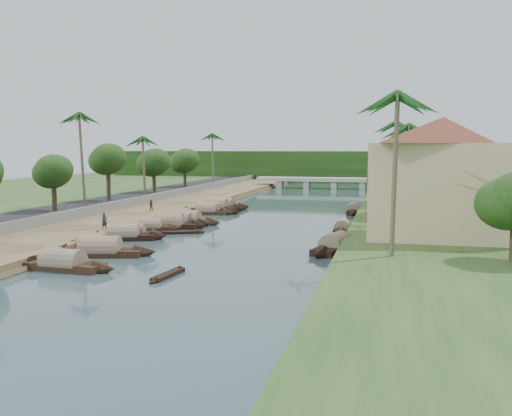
% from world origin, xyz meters
% --- Properties ---
extents(ground, '(220.00, 220.00, 0.00)m').
position_xyz_m(ground, '(0.00, 0.00, 0.00)').
color(ground, '#33484C').
rests_on(ground, ground).
extents(left_bank, '(10.00, 180.00, 0.80)m').
position_xyz_m(left_bank, '(-16.00, 20.00, 0.40)').
color(left_bank, brown).
rests_on(left_bank, ground).
extents(right_bank, '(16.00, 180.00, 1.20)m').
position_xyz_m(right_bank, '(19.00, 20.00, 0.60)').
color(right_bank, '#24441B').
rests_on(right_bank, ground).
extents(road, '(8.00, 180.00, 1.40)m').
position_xyz_m(road, '(-24.50, 20.00, 0.70)').
color(road, black).
rests_on(road, ground).
extents(retaining_wall, '(0.40, 180.00, 1.10)m').
position_xyz_m(retaining_wall, '(-20.20, 20.00, 1.35)').
color(retaining_wall, slate).
rests_on(retaining_wall, left_bank).
extents(treeline, '(120.00, 14.00, 8.00)m').
position_xyz_m(treeline, '(0.00, 100.00, 4.00)').
color(treeline, '#17360E').
rests_on(treeline, ground).
extents(bridge, '(28.00, 4.00, 2.40)m').
position_xyz_m(bridge, '(0.00, 72.00, 1.72)').
color(bridge, '#A6A79C').
rests_on(bridge, ground).
extents(building_near, '(14.85, 14.85, 10.20)m').
position_xyz_m(building_near, '(18.99, -2.00, 6.38)').
color(building_near, '#CEBD8A').
rests_on(building_near, right_bank).
extents(building_mid, '(14.11, 14.11, 9.70)m').
position_xyz_m(building_mid, '(19.99, 14.00, 6.13)').
color(building_mid, '#D5A497').
rests_on(building_mid, right_bank).
extents(building_far, '(15.59, 15.59, 10.20)m').
position_xyz_m(building_far, '(18.99, 28.00, 6.38)').
color(building_far, white).
rests_on(building_far, right_bank).
extents(building_distant, '(12.62, 12.62, 9.20)m').
position_xyz_m(building_distant, '(19.99, 48.00, 5.88)').
color(building_distant, '#CEBD8A').
rests_on(building_distant, right_bank).
extents(sampan_0, '(8.77, 2.37, 2.27)m').
position_xyz_m(sampan_0, '(-8.19, -16.06, 0.42)').
color(sampan_0, black).
rests_on(sampan_0, ground).
extents(sampan_1, '(7.08, 2.64, 2.08)m').
position_xyz_m(sampan_1, '(-9.85, -8.92, 0.41)').
color(sampan_1, black).
rests_on(sampan_1, ground).
extents(sampan_2, '(9.70, 3.88, 2.47)m').
position_xyz_m(sampan_2, '(-8.25, -10.49, 0.42)').
color(sampan_2, black).
rests_on(sampan_2, ground).
extents(sampan_3, '(8.40, 3.98, 2.22)m').
position_xyz_m(sampan_3, '(-10.06, -2.51, 0.42)').
color(sampan_3, black).
rests_on(sampan_3, ground).
extents(sampan_4, '(6.44, 2.46, 1.85)m').
position_xyz_m(sampan_4, '(-9.91, -0.70, 0.40)').
color(sampan_4, black).
rests_on(sampan_4, ground).
extents(sampan_5, '(8.34, 3.49, 2.55)m').
position_xyz_m(sampan_5, '(-8.69, 6.03, 0.42)').
color(sampan_5, black).
rests_on(sampan_5, ground).
extents(sampan_6, '(6.75, 3.33, 2.01)m').
position_xyz_m(sampan_6, '(-9.88, 3.34, 0.41)').
color(sampan_6, black).
rests_on(sampan_6, ground).
extents(sampan_7, '(7.95, 3.63, 2.09)m').
position_xyz_m(sampan_7, '(-8.55, 9.25, 0.41)').
color(sampan_7, black).
rests_on(sampan_7, ground).
extents(sampan_8, '(8.18, 2.32, 2.49)m').
position_xyz_m(sampan_8, '(-7.98, 9.54, 0.42)').
color(sampan_8, black).
rests_on(sampan_8, ground).
extents(sampan_9, '(9.44, 2.83, 2.33)m').
position_xyz_m(sampan_9, '(-9.10, 20.30, 0.42)').
color(sampan_9, black).
rests_on(sampan_9, ground).
extents(sampan_10, '(7.59, 1.89, 2.11)m').
position_xyz_m(sampan_10, '(-8.90, 19.76, 0.41)').
color(sampan_10, black).
rests_on(sampan_10, ground).
extents(sampan_11, '(9.01, 2.62, 2.51)m').
position_xyz_m(sampan_11, '(-9.28, 25.14, 0.42)').
color(sampan_11, black).
rests_on(sampan_11, ground).
extents(sampan_12, '(9.25, 3.07, 2.17)m').
position_xyz_m(sampan_12, '(-9.49, 28.61, 0.41)').
color(sampan_12, black).
rests_on(sampan_12, ground).
extents(sampan_13, '(8.11, 3.25, 2.18)m').
position_xyz_m(sampan_13, '(-8.82, 27.52, 0.42)').
color(sampan_13, black).
rests_on(sampan_13, ground).
extents(sampan_14, '(4.18, 9.65, 2.29)m').
position_xyz_m(sampan_14, '(10.29, -3.74, 0.42)').
color(sampan_14, black).
rests_on(sampan_14, ground).
extents(sampan_15, '(1.64, 6.94, 1.91)m').
position_xyz_m(sampan_15, '(9.98, 7.48, 0.41)').
color(sampan_15, black).
rests_on(sampan_15, ground).
extents(sampan_16, '(1.87, 8.11, 2.00)m').
position_xyz_m(sampan_16, '(9.97, 25.60, 0.41)').
color(sampan_16, black).
rests_on(sampan_16, ground).
extents(canoe_0, '(1.28, 5.29, 0.69)m').
position_xyz_m(canoe_0, '(0.03, -16.31, 0.10)').
color(canoe_0, black).
rests_on(canoe_0, ground).
extents(canoe_1, '(5.45, 2.96, 0.89)m').
position_xyz_m(canoe_1, '(-6.33, 2.50, 0.10)').
color(canoe_1, black).
rests_on(canoe_1, ground).
extents(canoe_2, '(5.72, 2.50, 0.83)m').
position_xyz_m(canoe_2, '(-10.78, 20.94, 0.10)').
color(canoe_2, black).
rests_on(canoe_2, ground).
extents(palm_0, '(3.20, 3.20, 12.80)m').
position_xyz_m(palm_0, '(15.00, -11.54, 12.16)').
color(palm_0, brown).
rests_on(palm_0, ground).
extents(palm_1, '(3.20, 3.20, 11.35)m').
position_xyz_m(palm_1, '(16.00, 7.23, 10.77)').
color(palm_1, brown).
rests_on(palm_1, ground).
extents(palm_2, '(3.20, 3.20, 12.36)m').
position_xyz_m(palm_2, '(15.00, 22.84, 11.74)').
color(palm_2, brown).
rests_on(palm_2, ground).
extents(palm_3, '(3.20, 3.20, 11.30)m').
position_xyz_m(palm_3, '(16.00, 39.46, 10.72)').
color(palm_3, brown).
rests_on(palm_3, ground).
extents(palm_5, '(3.20, 3.20, 13.30)m').
position_xyz_m(palm_5, '(-24.00, 14.39, 12.84)').
color(palm_5, brown).
rests_on(palm_5, ground).
extents(palm_6, '(3.20, 3.20, 10.51)m').
position_xyz_m(palm_6, '(-22.00, 28.79, 10.16)').
color(palm_6, brown).
rests_on(palm_6, ground).
extents(palm_7, '(3.20, 3.20, 10.32)m').
position_xyz_m(palm_7, '(14.00, 55.04, 9.77)').
color(palm_7, brown).
rests_on(palm_7, ground).
extents(palm_8, '(3.20, 3.20, 11.70)m').
position_xyz_m(palm_8, '(-20.50, 58.88, 11.31)').
color(palm_8, brown).
rests_on(palm_8, ground).
extents(tree_2, '(4.40, 4.40, 6.45)m').
position_xyz_m(tree_2, '(-24.00, 7.63, 5.96)').
color(tree_2, '#493A2A').
rests_on(tree_2, ground).
extents(tree_3, '(4.88, 4.88, 7.84)m').
position_xyz_m(tree_3, '(-24.00, 21.09, 7.14)').
color(tree_3, '#493A2A').
rests_on(tree_3, ground).
extents(tree_4, '(5.25, 5.25, 7.14)m').
position_xyz_m(tree_4, '(-24.00, 37.08, 6.30)').
color(tree_4, '#493A2A').
rests_on(tree_4, ground).
extents(tree_5, '(5.31, 5.31, 7.13)m').
position_xyz_m(tree_5, '(-24.00, 51.89, 6.28)').
color(tree_5, '#493A2A').
rests_on(tree_5, ground).
extents(tree_6, '(4.32, 4.32, 7.03)m').
position_xyz_m(tree_6, '(24.00, 29.52, 6.35)').
color(tree_6, '#493A2A').
rests_on(tree_6, ground).
extents(person_near, '(0.64, 0.72, 1.65)m').
position_xyz_m(person_near, '(-12.59, -1.58, 1.62)').
color(person_near, '#232229').
rests_on(person_near, left_bank).
extents(person_far, '(0.89, 0.87, 1.45)m').
position_xyz_m(person_far, '(-14.86, 14.76, 1.52)').
color(person_far, '#383027').
rests_on(person_far, left_bank).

